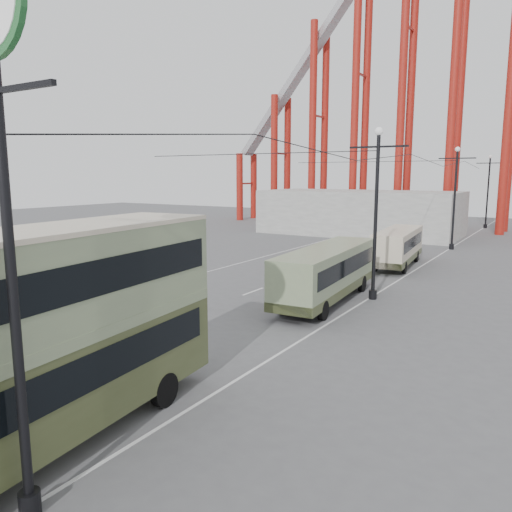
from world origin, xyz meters
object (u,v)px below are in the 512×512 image
Objects in this scene: double_decker_bus at (52,326)px; single_decker_cream at (398,246)px; single_decker_green at (327,271)px; pedestrian at (96,327)px.

single_decker_cream is (0.06, 29.76, -1.56)m from double_decker_bus.
single_decker_green is 12.73m from pedestrian.
single_decker_green is 5.71× the size of pedestrian.
single_decker_cream is (0.19, 12.63, -0.11)m from single_decker_green.
pedestrian is at bearing -115.36° from single_decker_green.
single_decker_cream is at bearing -133.37° from pedestrian.
single_decker_green is at bearing -143.50° from pedestrian.
single_decker_green is (-0.13, 17.13, -1.45)m from double_decker_bus.
pedestrian is (-4.71, 5.28, -2.19)m from double_decker_bus.
double_decker_bus reaches higher than single_decker_cream.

